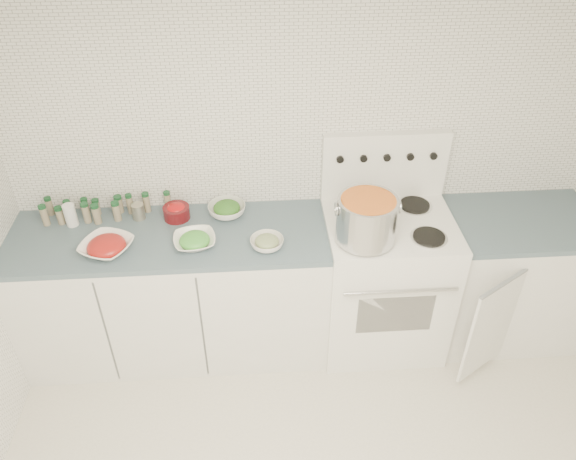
# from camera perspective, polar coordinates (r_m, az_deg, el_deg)

# --- Properties ---
(room_walls) EXTENTS (3.54, 3.04, 2.52)m
(room_walls) POSITION_cam_1_polar(r_m,az_deg,el_deg) (1.96, 6.17, -5.24)
(room_walls) COLOR white
(room_walls) RESTS_ON ground
(counter_left) EXTENTS (1.85, 0.62, 0.90)m
(counter_left) POSITION_cam_1_polar(r_m,az_deg,el_deg) (3.60, -11.26, -6.21)
(counter_left) COLOR white
(counter_left) RESTS_ON ground
(stove) EXTENTS (0.76, 0.70, 1.36)m
(stove) POSITION_cam_1_polar(r_m,az_deg,el_deg) (3.61, 9.65, -4.74)
(stove) COLOR white
(stove) RESTS_ON ground
(counter_right) EXTENTS (0.89, 0.84, 0.90)m
(counter_right) POSITION_cam_1_polar(r_m,az_deg,el_deg) (3.91, 21.44, -4.41)
(counter_right) COLOR white
(counter_right) RESTS_ON ground
(stock_pot) EXTENTS (0.36, 0.33, 0.25)m
(stock_pot) POSITION_cam_1_polar(r_m,az_deg,el_deg) (3.09, 8.01, 1.24)
(stock_pot) COLOR silver
(stock_pot) RESTS_ON stove
(bowl_tomato) EXTENTS (0.36, 0.36, 0.09)m
(bowl_tomato) POSITION_cam_1_polar(r_m,az_deg,el_deg) (3.25, -17.95, -1.59)
(bowl_tomato) COLOR white
(bowl_tomato) RESTS_ON counter_left
(bowl_snowpea) EXTENTS (0.27, 0.27, 0.08)m
(bowl_snowpea) POSITION_cam_1_polar(r_m,az_deg,el_deg) (3.19, -9.47, -1.06)
(bowl_snowpea) COLOR white
(bowl_snowpea) RESTS_ON counter_left
(bowl_broccoli) EXTENTS (0.28, 0.28, 0.09)m
(bowl_broccoli) POSITION_cam_1_polar(r_m,az_deg,el_deg) (3.40, -6.23, 2.12)
(bowl_broccoli) COLOR white
(bowl_broccoli) RESTS_ON counter_left
(bowl_zucchini) EXTENTS (0.19, 0.19, 0.08)m
(bowl_zucchini) POSITION_cam_1_polar(r_m,az_deg,el_deg) (3.13, -2.15, -1.27)
(bowl_zucchini) COLOR white
(bowl_zucchini) RESTS_ON counter_left
(bowl_pepper) EXTENTS (0.16, 0.16, 0.10)m
(bowl_pepper) POSITION_cam_1_polar(r_m,az_deg,el_deg) (3.41, -11.27, 1.88)
(bowl_pepper) COLOR #500D12
(bowl_pepper) RESTS_ON counter_left
(salt_canister) EXTENTS (0.09, 0.09, 0.14)m
(salt_canister) POSITION_cam_1_polar(r_m,az_deg,el_deg) (3.52, -21.23, 1.42)
(salt_canister) COLOR white
(salt_canister) RESTS_ON counter_left
(tin_can) EXTENTS (0.10, 0.10, 0.10)m
(tin_can) POSITION_cam_1_polar(r_m,az_deg,el_deg) (3.46, -14.97, 1.84)
(tin_can) COLOR gray
(tin_can) RESTS_ON counter_left
(spice_cluster) EXTENTS (0.75, 0.15, 0.14)m
(spice_cluster) POSITION_cam_1_polar(r_m,az_deg,el_deg) (3.54, -18.74, 2.10)
(spice_cluster) COLOR gray
(spice_cluster) RESTS_ON counter_left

